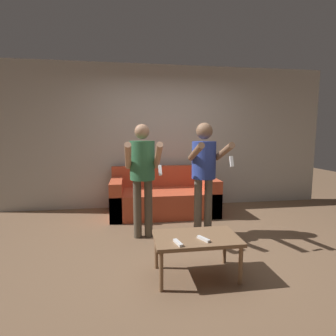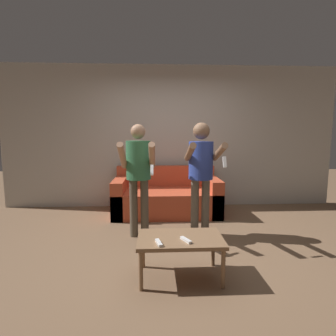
{
  "view_description": "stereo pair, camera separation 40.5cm",
  "coord_description": "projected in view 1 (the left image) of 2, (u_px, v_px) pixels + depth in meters",
  "views": [
    {
      "loc": [
        -0.7,
        -3.12,
        1.41
      ],
      "look_at": [
        -0.1,
        0.87,
        0.89
      ],
      "focal_mm": 28.0,
      "sensor_mm": 36.0,
      "label": 1
    },
    {
      "loc": [
        -0.3,
        -3.16,
        1.41
      ],
      "look_at": [
        -0.1,
        0.87,
        0.89
      ],
      "focal_mm": 28.0,
      "sensor_mm": 36.0,
      "label": 2
    }
  ],
  "objects": [
    {
      "name": "coffee_table",
      "position": [
        196.0,
        241.0,
        2.58
      ],
      "size": [
        0.83,
        0.5,
        0.41
      ],
      "color": "#846042",
      "rests_on": "ground_plane"
    },
    {
      "name": "remote_near",
      "position": [
        178.0,
        243.0,
        2.39
      ],
      "size": [
        0.07,
        0.15,
        0.02
      ],
      "color": "white",
      "rests_on": "coffee_table"
    },
    {
      "name": "ground_plane",
      "position": [
        186.0,
        245.0,
        3.35
      ],
      "size": [
        14.0,
        14.0,
        0.0
      ],
      "primitive_type": "plane",
      "color": "brown"
    },
    {
      "name": "person_standing_right",
      "position": [
        204.0,
        166.0,
        3.59
      ],
      "size": [
        0.45,
        0.73,
        1.56
      ],
      "color": "#6B6051",
      "rests_on": "ground_plane"
    },
    {
      "name": "remote_far",
      "position": [
        203.0,
        239.0,
        2.48
      ],
      "size": [
        0.1,
        0.15,
        0.02
      ],
      "color": "white",
      "rests_on": "coffee_table"
    },
    {
      "name": "couch",
      "position": [
        163.0,
        198.0,
        4.69
      ],
      "size": [
        1.84,
        0.95,
        0.81
      ],
      "color": "#C64C2D",
      "rests_on": "ground_plane"
    },
    {
      "name": "wall_back",
      "position": [
        165.0,
        137.0,
        5.07
      ],
      "size": [
        6.4,
        0.06,
        2.7
      ],
      "color": "#B7B2A8",
      "rests_on": "ground_plane"
    },
    {
      "name": "person_standing_left",
      "position": [
        143.0,
        168.0,
        3.48
      ],
      "size": [
        0.45,
        0.65,
        1.54
      ],
      "color": "brown",
      "rests_on": "ground_plane"
    }
  ]
}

